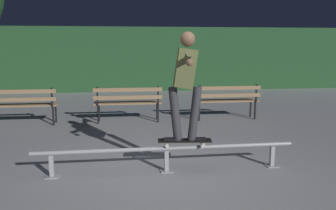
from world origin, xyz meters
TOP-DOWN VIEW (x-y plane):
  - ground_plane at (0.00, 0.00)m, footprint 90.00×90.00m
  - hedge_backdrop at (0.00, 9.82)m, footprint 24.00×1.20m
  - grind_rail at (-0.00, 0.15)m, footprint 3.83×0.18m
  - skateboard at (0.27, 0.15)m, footprint 0.80×0.29m
  - skateboarder at (0.27, 0.15)m, footprint 0.63×1.40m
  - park_bench_leftmost at (-2.87, 3.59)m, footprint 1.61×0.44m
  - park_bench_left_center at (-0.45, 3.59)m, footprint 1.61×0.44m
  - park_bench_right_center at (1.96, 3.59)m, footprint 1.61×0.44m

SIDE VIEW (x-z plane):
  - ground_plane at x=0.00m, z-range 0.00..0.00m
  - grind_rail at x=0.00m, z-range 0.10..0.48m
  - skateboard at x=0.27m, z-range 0.40..0.49m
  - park_bench_leftmost at x=-2.87m, z-range 0.10..0.98m
  - park_bench_left_center at x=-0.45m, z-range 0.10..0.98m
  - park_bench_right_center at x=1.96m, z-range 0.10..0.98m
  - hedge_backdrop at x=0.00m, z-range 0.00..2.51m
  - skateboarder at x=0.27m, z-range 0.61..2.17m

